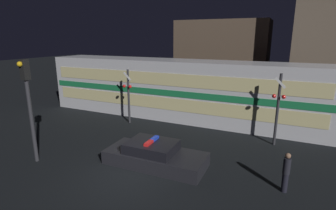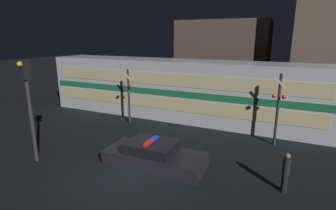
% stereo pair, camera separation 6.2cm
% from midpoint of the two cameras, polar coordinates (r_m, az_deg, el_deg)
% --- Properties ---
extents(ground_plane, '(120.00, 120.00, 0.00)m').
position_cam_midpoint_polar(ground_plane, '(11.57, -8.42, -14.94)').
color(ground_plane, black).
extents(train, '(19.90, 2.95, 4.12)m').
position_cam_midpoint_polar(train, '(18.75, 1.89, 3.47)').
color(train, silver).
rests_on(train, ground_plane).
extents(police_car, '(4.63, 1.99, 1.19)m').
position_cam_midpoint_polar(police_car, '(12.17, -2.87, -10.89)').
color(police_car, black).
rests_on(police_car, ground_plane).
extents(pedestrian, '(0.27, 0.27, 1.58)m').
position_cam_midpoint_polar(pedestrian, '(10.93, 24.37, -13.23)').
color(pedestrian, black).
rests_on(pedestrian, ground_plane).
extents(crossing_signal_near, '(0.67, 0.31, 3.88)m').
position_cam_midpoint_polar(crossing_signal_near, '(14.82, 22.90, -0.48)').
color(crossing_signal_near, '#2D2D33').
rests_on(crossing_signal_near, ground_plane).
extents(crossing_signal_far, '(0.67, 0.31, 3.63)m').
position_cam_midpoint_polar(crossing_signal_far, '(17.59, -8.50, 2.32)').
color(crossing_signal_far, '#2D2D33').
rests_on(crossing_signal_far, ground_plane).
extents(traffic_light_corner, '(0.30, 0.46, 4.76)m').
position_cam_midpoint_polar(traffic_light_corner, '(13.19, -27.98, 1.15)').
color(traffic_light_corner, '#2D2D33').
rests_on(traffic_light_corner, ground_plane).
extents(building_left, '(8.37, 4.30, 7.18)m').
position_cam_midpoint_polar(building_left, '(26.18, 11.83, 9.71)').
color(building_left, brown).
rests_on(building_left, ground_plane).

